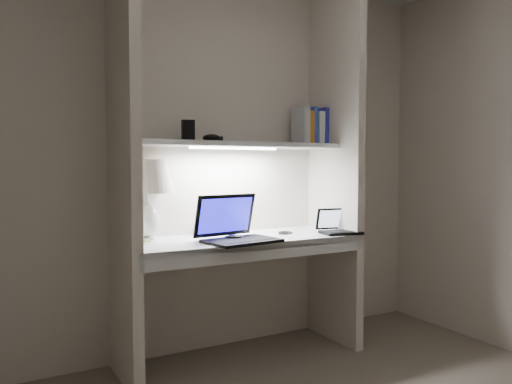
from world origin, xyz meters
TOP-DOWN VIEW (x-y plane):
  - back_wall at (0.00, 1.50)m, footprint 3.20×0.01m
  - alcove_panel_left at (-0.73, 1.23)m, footprint 0.06×0.55m
  - alcove_panel_right at (0.73, 1.23)m, footprint 0.06×0.55m
  - desk at (0.00, 1.23)m, footprint 1.40×0.55m
  - desk_apron at (0.00, 0.96)m, footprint 1.46×0.03m
  - shelf at (0.00, 1.32)m, footprint 1.40×0.36m
  - strip_light at (0.00, 1.32)m, footprint 0.60×0.04m
  - table_lamp at (-0.56, 1.38)m, footprint 0.33×0.33m
  - laptop_main at (-0.10, 1.10)m, footprint 0.46×0.41m
  - laptop_netbook at (0.65, 1.08)m, footprint 0.29×0.26m
  - speaker at (-0.16, 1.43)m, footprint 0.10×0.07m
  - mouse at (-0.11, 1.11)m, footprint 0.12×0.10m
  - cable_coil at (0.33, 1.24)m, footprint 0.10×0.10m
  - sticky_note at (-0.59, 1.33)m, footprint 0.07×0.07m
  - book_row at (0.61, 1.34)m, footprint 0.24×0.17m
  - shelf_box at (-0.30, 1.34)m, footprint 0.08×0.07m
  - shelf_gadget at (-0.15, 1.35)m, footprint 0.14×0.12m

SIDE VIEW (x-z plane):
  - desk_apron at x=0.00m, z-range 0.67..0.77m
  - desk at x=0.00m, z-range 0.73..0.77m
  - sticky_note at x=-0.59m, z-range 0.77..0.77m
  - cable_coil at x=0.33m, z-range 0.77..0.78m
  - mouse at x=-0.11m, z-range 0.77..0.81m
  - laptop_netbook at x=0.65m, z-range 0.73..0.89m
  - laptop_main at x=-0.10m, z-range 0.69..0.97m
  - speaker at x=-0.16m, z-range 0.77..0.89m
  - table_lamp at x=-0.56m, z-range 0.85..1.34m
  - back_wall at x=0.00m, z-range 0.00..2.50m
  - alcove_panel_left at x=-0.73m, z-range 0.00..2.50m
  - alcove_panel_right at x=0.73m, z-range 0.00..2.50m
  - strip_light at x=0.00m, z-range 1.32..1.34m
  - shelf at x=0.00m, z-range 1.34..1.36m
  - shelf_gadget at x=-0.15m, z-range 1.37..1.41m
  - shelf_box at x=-0.30m, z-range 1.36..1.49m
  - book_row at x=0.61m, z-range 1.36..1.61m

